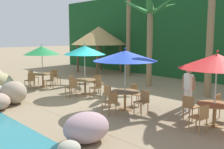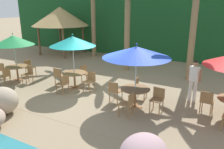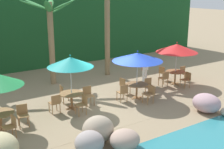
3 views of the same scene
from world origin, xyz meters
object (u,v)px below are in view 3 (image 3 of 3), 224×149
object	(u,v)px
chair_red_left	(164,78)
palm_tree_second	(50,26)
umbrella_blue	(137,57)
umbrella_red	(177,48)
chair_green_right	(11,125)
dining_table_green	(0,116)
palm_tree_third	(107,10)
chair_teal_inland	(64,93)
chair_blue_left	(123,92)
chair_teal_right	(82,103)
chair_blue_right	(150,93)
chair_blue_seaward	(149,85)
chair_red_right	(187,79)
umbrella_teal	(70,62)
chair_teal_left	(55,102)
chair_blue_inland	(124,85)
dining_table_red	(175,73)
dining_table_teal	(72,96)
chair_red_seaward	(184,72)
chair_teal_seaward	(88,94)
waiter_in_white	(145,67)
chair_green_seaward	(23,114)
chair_red_inland	(163,72)
dining_table_blue	(137,86)

from	to	relation	value
chair_red_left	palm_tree_second	world-z (taller)	palm_tree_second
umbrella_blue	umbrella_red	xyz separation A→B (m)	(3.29, 0.65, -0.03)
chair_green_right	dining_table_green	bearing A→B (deg)	101.89
umbrella_red	palm_tree_third	size ratio (longest dim) A/B	0.41
chair_teal_inland	chair_blue_left	bearing A→B (deg)	-31.05
chair_teal_right	chair_blue_right	size ratio (longest dim) A/B	1.00
chair_blue_seaward	chair_red_right	bearing A→B (deg)	-6.19
chair_green_right	chair_red_left	xyz separation A→B (m)	(8.80, 1.40, 0.00)
umbrella_blue	chair_teal_inland	bearing A→B (deg)	156.40
umbrella_teal	umbrella_red	bearing A→B (deg)	0.62
chair_teal_left	chair_blue_inland	bearing A→B (deg)	5.32
chair_green_right	chair_red_right	distance (m)	9.67
chair_green_right	chair_teal_left	bearing A→B (deg)	28.85
dining_table_red	umbrella_blue	bearing A→B (deg)	-168.89
dining_table_teal	umbrella_teal	bearing A→B (deg)	90.00
chair_teal_inland	chair_teal_right	xyz separation A→B (m)	(0.08, -1.71, 0.00)
chair_blue_left	palm_tree_third	bearing A→B (deg)	65.98
dining_table_green	chair_teal_left	size ratio (longest dim) A/B	1.26
chair_teal_right	dining_table_teal	bearing A→B (deg)	95.76
chair_red_seaward	palm_tree_second	size ratio (longest dim) A/B	0.18
dining_table_green	chair_teal_seaward	bearing A→B (deg)	7.21
dining_table_green	waiter_in_white	world-z (taller)	waiter_in_white
chair_teal_seaward	chair_blue_inland	bearing A→B (deg)	6.22
chair_green_seaward	chair_blue_seaward	bearing A→B (deg)	0.18
chair_teal_inland	chair_teal_right	distance (m)	1.71
waiter_in_white	chair_red_seaward	bearing A→B (deg)	-18.80
chair_teal_inland	chair_red_left	xyz separation A→B (m)	(5.70, -0.80, 0.00)
umbrella_teal	chair_blue_inland	distance (m)	3.53
umbrella_teal	chair_blue_inland	xyz separation A→B (m)	(3.11, 0.26, -1.67)
chair_teal_seaward	chair_red_inland	xyz separation A→B (m)	(5.54, 0.89, 0.00)
chair_green_seaward	umbrella_blue	world-z (taller)	umbrella_blue
umbrella_teal	chair_blue_left	size ratio (longest dim) A/B	2.89
chair_teal_seaward	chair_teal_left	distance (m)	1.71
dining_table_green	dining_table_red	bearing A→B (deg)	3.34
dining_table_green	chair_red_left	xyz separation A→B (m)	(8.98, 0.56, -0.10)
umbrella_teal	dining_table_teal	world-z (taller)	umbrella_teal
chair_teal_left	chair_red_inland	distance (m)	7.31
chair_red_seaward	chair_green_seaward	bearing A→B (deg)	-175.68
umbrella_blue	chair_red_inland	xyz separation A→B (m)	(3.11, 1.48, -1.60)
umbrella_blue	chair_blue_left	bearing A→B (deg)	-178.29
chair_red_inland	palm_tree_second	distance (m)	6.96
chair_teal_inland	dining_table_blue	bearing A→B (deg)	-23.60
chair_red_left	palm_tree_second	bearing A→B (deg)	141.44
umbrella_blue	umbrella_red	size ratio (longest dim) A/B	1.01
chair_teal_seaward	chair_red_inland	size ratio (longest dim) A/B	1.00
chair_red_seaward	chair_red_inland	xyz separation A→B (m)	(-1.02, 0.71, 0.00)
chair_green_seaward	dining_table_teal	world-z (taller)	chair_green_seaward
dining_table_red	umbrella_teal	bearing A→B (deg)	-179.38
chair_blue_left	palm_tree_second	xyz separation A→B (m)	(-1.63, 4.58, 2.76)
dining_table_green	chair_red_left	world-z (taller)	chair_red_left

